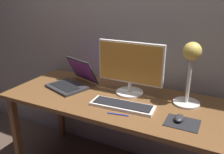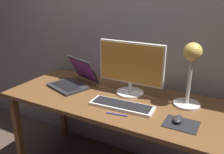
{
  "view_description": "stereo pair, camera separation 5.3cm",
  "coord_description": "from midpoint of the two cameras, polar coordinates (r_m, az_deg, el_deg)",
  "views": [
    {
      "loc": [
        0.73,
        -1.46,
        1.49
      ],
      "look_at": [
        0.03,
        -0.05,
        0.92
      ],
      "focal_mm": 38.38,
      "sensor_mm": 36.0,
      "label": 1
    },
    {
      "loc": [
        0.78,
        -1.43,
        1.49
      ],
      "look_at": [
        0.03,
        -0.05,
        0.92
      ],
      "focal_mm": 38.38,
      "sensor_mm": 36.0,
      "label": 2
    }
  ],
  "objects": [
    {
      "name": "keyboard_main",
      "position": [
        1.64,
        3.28,
        -6.8
      ],
      "size": [
        0.45,
        0.16,
        0.03
      ],
      "color": "silver",
      "rests_on": "desk"
    },
    {
      "name": "desk_lamp",
      "position": [
        1.66,
        19.21,
        2.65
      ],
      "size": [
        0.18,
        0.18,
        0.44
      ],
      "color": "beige",
      "rests_on": "desk"
    },
    {
      "name": "pen",
      "position": [
        1.55,
        2.14,
        -8.9
      ],
      "size": [
        0.14,
        0.03,
        0.01
      ],
      "primitive_type": "cylinder",
      "rotation": [
        0.0,
        1.57,
        0.17
      ],
      "color": "#2633A5",
      "rests_on": "desk"
    },
    {
      "name": "monitor",
      "position": [
        1.78,
        5.33,
        2.49
      ],
      "size": [
        0.51,
        0.21,
        0.4
      ],
      "color": "silver",
      "rests_on": "desk"
    },
    {
      "name": "laptop",
      "position": [
        2.01,
        -7.99,
        -0.29
      ],
      "size": [
        0.4,
        0.41,
        0.22
      ],
      "color": "#28282B",
      "rests_on": "desk"
    },
    {
      "name": "mouse",
      "position": [
        1.52,
        16.46,
        -9.61
      ],
      "size": [
        0.06,
        0.1,
        0.03
      ],
      "primitive_type": "ellipsoid",
      "color": "#28282B",
      "rests_on": "mousepad"
    },
    {
      "name": "back_wall",
      "position": [
        2.0,
        6.42,
        14.36
      ],
      "size": [
        4.8,
        0.06,
        2.6
      ],
      "primitive_type": "cube",
      "color": "gray",
      "rests_on": "ground"
    },
    {
      "name": "mousepad",
      "position": [
        1.52,
        17.11,
        -10.67
      ],
      "size": [
        0.2,
        0.16,
        0.0
      ],
      "primitive_type": "cube",
      "color": "black",
      "rests_on": "desk"
    },
    {
      "name": "desk",
      "position": [
        1.83,
        0.82,
        -7.05
      ],
      "size": [
        1.6,
        0.7,
        0.74
      ],
      "color": "brown",
      "rests_on": "ground"
    }
  ]
}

